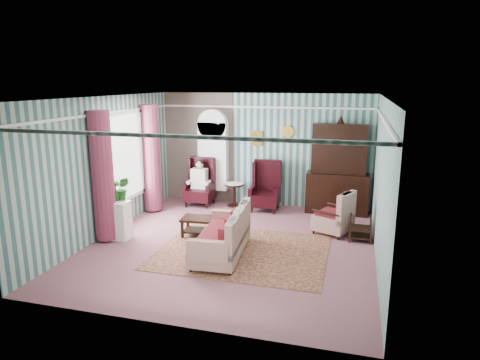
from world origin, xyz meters
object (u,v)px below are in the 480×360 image
(seated_woman, at_px, (200,183))
(plant_stand, at_px, (116,220))
(round_side_table, at_px, (234,195))
(floral_armchair, at_px, (333,211))
(nest_table, at_px, (360,228))
(dresser_hutch, at_px, (338,166))
(sofa, at_px, (221,229))
(coffee_table, at_px, (202,227))
(bookcase, at_px, (213,161))
(wingback_left, at_px, (200,182))
(wingback_right, at_px, (265,186))

(seated_woman, relative_size, plant_stand, 1.47)
(round_side_table, height_order, floral_armchair, floral_armchair)
(nest_table, bearing_deg, dresser_hutch, 107.39)
(nest_table, relative_size, sofa, 0.29)
(plant_stand, height_order, coffee_table, plant_stand)
(sofa, bearing_deg, dresser_hutch, -34.76)
(seated_woman, xyz_separation_m, sofa, (1.55, -3.02, -0.06))
(dresser_hutch, xyz_separation_m, seated_woman, (-3.50, -0.27, -0.59))
(bookcase, bearing_deg, round_side_table, -20.27)
(seated_woman, relative_size, coffee_table, 1.41)
(dresser_hutch, bearing_deg, bookcase, 177.89)
(sofa, distance_m, floral_armchair, 2.64)
(bookcase, xyz_separation_m, wingback_left, (-0.25, -0.39, -0.50))
(seated_woman, distance_m, sofa, 3.40)
(bookcase, distance_m, wingback_right, 1.63)
(wingback_left, distance_m, coffee_table, 2.35)
(seated_woman, relative_size, floral_armchair, 1.18)
(wingback_right, distance_m, coffee_table, 2.37)
(wingback_right, bearing_deg, floral_armchair, -35.30)
(sofa, bearing_deg, round_side_table, 7.46)
(plant_stand, bearing_deg, nest_table, 13.84)
(nest_table, bearing_deg, round_side_table, 151.80)
(dresser_hutch, distance_m, coffee_table, 3.72)
(wingback_right, height_order, nest_table, wingback_right)
(dresser_hutch, relative_size, wingback_right, 1.89)
(floral_armchair, distance_m, coffee_table, 2.82)
(wingback_left, relative_size, nest_table, 2.31)
(dresser_hutch, bearing_deg, round_side_table, -177.36)
(plant_stand, xyz_separation_m, coffee_table, (1.65, 0.60, -0.20))
(plant_stand, xyz_separation_m, floral_armchair, (4.30, 1.51, 0.10))
(bookcase, height_order, sofa, bookcase)
(wingback_left, height_order, plant_stand, wingback_left)
(wingback_left, xyz_separation_m, coffee_table, (0.85, -2.15, -0.42))
(round_side_table, bearing_deg, seated_woman, -170.54)
(dresser_hutch, xyz_separation_m, nest_table, (0.57, -1.82, -0.91))
(plant_stand, bearing_deg, wingback_right, 47.16)
(wingback_left, relative_size, sofa, 0.68)
(seated_woman, bearing_deg, coffee_table, -68.44)
(bookcase, distance_m, dresser_hutch, 3.25)
(bookcase, height_order, round_side_table, bookcase)
(wingback_left, height_order, round_side_table, wingback_left)
(dresser_hutch, xyz_separation_m, sofa, (-1.95, -3.29, -0.65))
(coffee_table, bearing_deg, plant_stand, -160.01)
(bookcase, height_order, dresser_hutch, dresser_hutch)
(plant_stand, height_order, sofa, sofa)
(plant_stand, distance_m, coffee_table, 1.77)
(floral_armchair, relative_size, coffee_table, 1.19)
(bookcase, height_order, nest_table, bookcase)
(round_side_table, distance_m, nest_table, 3.60)
(plant_stand, bearing_deg, dresser_hutch, 35.08)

